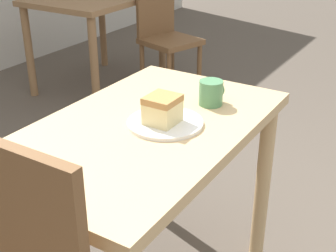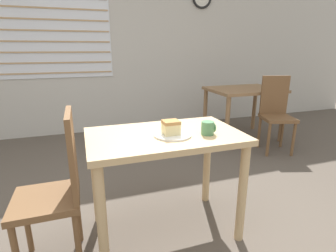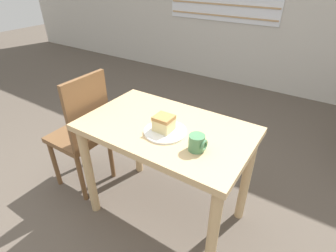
{
  "view_description": "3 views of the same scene",
  "coord_description": "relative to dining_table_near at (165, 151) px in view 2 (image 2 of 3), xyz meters",
  "views": [
    {
      "loc": [
        -0.98,
        -0.45,
        1.4
      ],
      "look_at": [
        0.13,
        0.24,
        0.77
      ],
      "focal_mm": 50.0,
      "sensor_mm": 36.0,
      "label": 1
    },
    {
      "loc": [
        -0.37,
        -1.24,
        1.3
      ],
      "look_at": [
        0.13,
        0.25,
        0.83
      ],
      "focal_mm": 28.0,
      "sensor_mm": 36.0,
      "label": 2
    },
    {
      "loc": [
        0.87,
        -0.77,
        1.57
      ],
      "look_at": [
        0.18,
        0.29,
        0.79
      ],
      "focal_mm": 28.0,
      "sensor_mm": 36.0,
      "label": 3
    }
  ],
  "objects": [
    {
      "name": "cake_slice",
      "position": [
        0.02,
        -0.06,
        0.18
      ],
      "size": [
        0.1,
        0.1,
        0.09
      ],
      "color": "beige",
      "rests_on": "plate"
    },
    {
      "name": "plate",
      "position": [
        0.03,
        -0.06,
        0.13
      ],
      "size": [
        0.25,
        0.25,
        0.01
      ],
      "color": "white",
      "rests_on": "dining_table_near"
    },
    {
      "name": "coffee_mug",
      "position": [
        0.26,
        -0.11,
        0.17
      ],
      "size": [
        0.09,
        0.08,
        0.09
      ],
      "color": "#4C8456",
      "rests_on": "dining_table_near"
    },
    {
      "name": "chair_far_corner",
      "position": [
        1.85,
        1.08,
        -0.11
      ],
      "size": [
        0.46,
        0.46,
        0.96
      ],
      "rotation": [
        0.0,
        0.0,
        -0.29
      ],
      "color": "brown",
      "rests_on": "ground_plane"
    },
    {
      "name": "dining_table_far",
      "position": [
        1.73,
        1.63,
        0.01
      ],
      "size": [
        0.99,
        0.75,
        0.74
      ],
      "color": "olive",
      "rests_on": "ground_plane"
    },
    {
      "name": "wall_back",
      "position": [
        -0.14,
        2.7,
        0.78
      ],
      "size": [
        10.0,
        0.1,
        2.8
      ],
      "color": "beige",
      "rests_on": "ground_plane"
    },
    {
      "name": "dining_table_near",
      "position": [
        0.0,
        0.0,
        0.0
      ],
      "size": [
        1.02,
        0.62,
        0.75
      ],
      "color": "tan",
      "rests_on": "ground_plane"
    },
    {
      "name": "chair_near_window",
      "position": [
        -0.69,
        -0.08,
        -0.11
      ],
      "size": [
        0.37,
        0.37,
        0.96
      ],
      "rotation": [
        0.0,
        0.0,
        -1.57
      ],
      "color": "brown",
      "rests_on": "ground_plane"
    }
  ]
}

